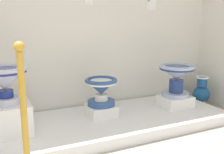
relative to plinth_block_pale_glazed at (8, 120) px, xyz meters
The scene contains 10 objects.
display_platform 0.94m from the plinth_block_pale_glazed, ahead, with size 2.68×0.98×0.11m, color white.
plinth_block_pale_glazed is the anchor object (origin of this frame).
antique_toilet_pale_glazed 0.37m from the plinth_block_pale_glazed, 90.00° to the left, with size 0.39×0.39×0.34m.
plinth_block_slender_white 0.95m from the plinth_block_pale_glazed, ahead, with size 0.29×0.28×0.11m, color white.
antique_toilet_slender_white 0.96m from the plinth_block_pale_glazed, ahead, with size 0.34×0.34×0.29m.
plinth_block_broad_patterned 1.84m from the plinth_block_pale_glazed, ahead, with size 0.35×0.29×0.13m, color white.
antique_toilet_broad_patterned 1.86m from the plinth_block_pale_glazed, ahead, with size 0.41×0.41×0.37m.
info_placard_third 2.15m from the plinth_block_pale_glazed, 15.91° to the left, with size 0.13×0.01×0.15m.
decorative_vase_spare 2.46m from the plinth_block_pale_glazed, ahead, with size 0.23×0.23×0.37m.
stanchion_post_near_left 0.81m from the plinth_block_pale_glazed, 86.40° to the right, with size 0.24×0.24×0.99m.
Camera 1 is at (0.68, -0.29, 1.10)m, focal length 42.87 mm.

